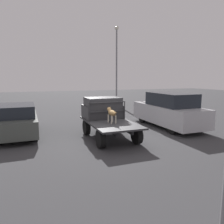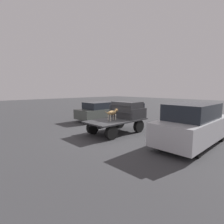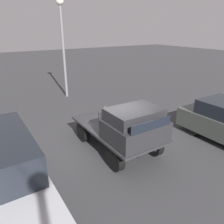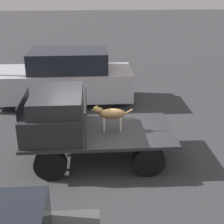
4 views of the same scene
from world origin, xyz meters
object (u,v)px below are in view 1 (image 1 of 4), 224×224
(flatbed_truck, at_px, (110,126))
(parked_sedan, at_px, (17,120))
(parked_pickup_far, at_px, (169,110))
(dog, at_px, (112,113))

(flatbed_truck, distance_m, parked_sedan, 4.71)
(parked_sedan, distance_m, parked_pickup_far, 8.41)
(dog, relative_size, parked_sedan, 0.24)
(dog, bearing_deg, parked_sedan, 57.12)
(flatbed_truck, relative_size, parked_pickup_far, 0.74)
(dog, xyz_separation_m, parked_pickup_far, (1.46, -4.20, -0.31))
(flatbed_truck, distance_m, dog, 0.75)
(parked_sedan, xyz_separation_m, parked_pickup_far, (-1.02, -8.35, 0.19))
(dog, height_order, parked_sedan, parked_sedan)
(flatbed_truck, bearing_deg, dog, 177.31)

